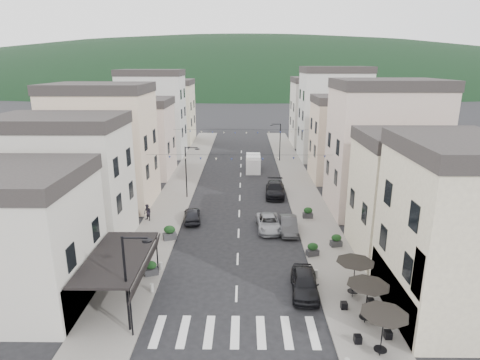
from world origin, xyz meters
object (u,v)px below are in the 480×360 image
object	(u,v)px
parked_car_d	(275,189)
parked_car_e	(192,215)
parked_car_b	(289,225)
parked_car_a	(305,283)
parked_car_c	(269,223)
pedestrian_a	(138,250)
delivery_van	(253,163)
pedestrian_b	(148,212)

from	to	relation	value
parked_car_d	parked_car_e	world-z (taller)	parked_car_d
parked_car_b	parked_car_d	distance (m)	10.57
parked_car_a	parked_car_c	distance (m)	10.87
parked_car_b	parked_car_d	bearing A→B (deg)	94.25
parked_car_a	pedestrian_a	bearing A→B (deg)	164.22
delivery_van	pedestrian_b	xyz separation A→B (m)	(-10.74, -19.48, -0.26)
parked_car_c	parked_car_d	bearing A→B (deg)	79.22
parked_car_d	pedestrian_b	bearing A→B (deg)	-144.52
pedestrian_b	parked_car_b	bearing A→B (deg)	25.74
pedestrian_a	parked_car_a	bearing A→B (deg)	-11.90
parked_car_c	parked_car_e	size ratio (longest dim) A/B	1.20
parked_car_b	parked_car_a	bearing A→B (deg)	-88.30
parked_car_c	delivery_van	world-z (taller)	delivery_van
parked_car_c	pedestrian_a	distance (m)	12.30
parked_car_c	pedestrian_a	size ratio (longest dim) A/B	2.82
parked_car_d	pedestrian_b	distance (m)	15.39
parked_car_c	pedestrian_a	bearing A→B (deg)	-152.38
pedestrian_b	parked_car_e	bearing A→B (deg)	37.80
parked_car_c	parked_car_a	bearing A→B (deg)	-83.66
parked_car_a	parked_car_d	distance (m)	20.72
parked_car_b	parked_car_e	distance (m)	9.55
parked_car_a	parked_car_e	bearing A→B (deg)	129.77
parked_car_c	pedestrian_b	size ratio (longest dim) A/B	2.86
parked_car_b	delivery_van	bearing A→B (deg)	98.99
parked_car_b	delivery_van	world-z (taller)	delivery_van
parked_car_e	pedestrian_a	xyz separation A→B (m)	(-3.16, -8.31, 0.29)
delivery_van	pedestrian_a	xyz separation A→B (m)	(-9.56, -27.64, -0.25)
pedestrian_a	pedestrian_b	distance (m)	8.25
parked_car_e	pedestrian_b	xyz separation A→B (m)	(-4.34, -0.14, 0.27)
parked_car_c	pedestrian_b	bearing A→B (deg)	167.77
parked_car_b	parked_car_d	size ratio (longest dim) A/B	0.79
parked_car_e	delivery_van	world-z (taller)	delivery_van
parked_car_c	parked_car_e	distance (m)	7.67
parked_car_a	pedestrian_b	bearing A→B (deg)	140.99
pedestrian_b	parked_car_d	bearing A→B (deg)	67.81
parked_car_a	pedestrian_a	size ratio (longest dim) A/B	2.66
parked_car_c	delivery_van	bearing A→B (deg)	89.49
pedestrian_b	parked_car_a	bearing A→B (deg)	-6.99
parked_car_c	pedestrian_b	distance (m)	11.89
parked_car_d	pedestrian_a	world-z (taller)	pedestrian_a
delivery_van	pedestrian_b	distance (m)	22.24
parked_car_a	parked_car_b	size ratio (longest dim) A/B	1.05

